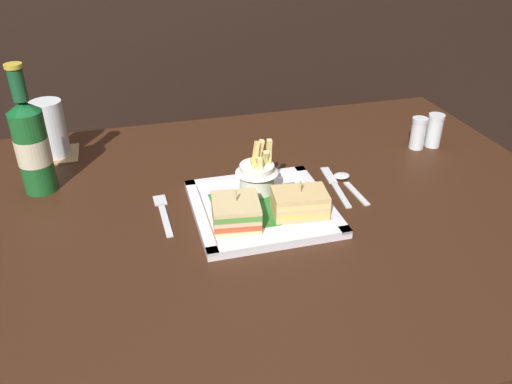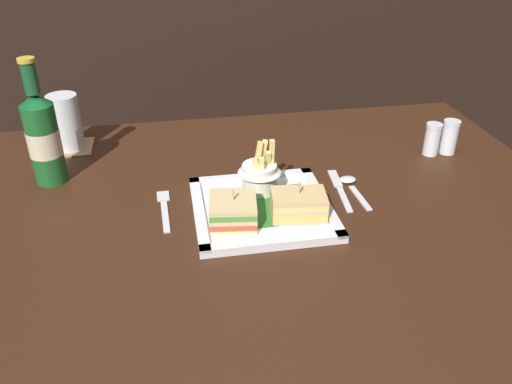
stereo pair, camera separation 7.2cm
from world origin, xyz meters
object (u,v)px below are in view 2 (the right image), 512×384
at_px(water_glass, 66,126).
at_px(sandwich_half_right, 298,205).
at_px(fries_cup, 260,173).
at_px(beer_bottle, 43,137).
at_px(sandwich_half_left, 233,211).
at_px(dining_table, 251,250).
at_px(square_plate, 262,208).
at_px(spoon, 351,184).
at_px(fork, 164,207).
at_px(knife, 339,187).
at_px(salt_shaker, 432,141).
at_px(pepper_shaker, 449,139).

bearing_deg(water_glass, sandwich_half_right, -41.16).
xyz_separation_m(fries_cup, water_glass, (-0.40, 0.29, 0.01)).
height_order(beer_bottle, water_glass, beer_bottle).
distance_m(sandwich_half_right, water_glass, 0.60).
relative_size(sandwich_half_left, beer_bottle, 0.37).
relative_size(dining_table, square_plate, 5.07).
xyz_separation_m(dining_table, beer_bottle, (-0.39, 0.19, 0.20)).
bearing_deg(dining_table, spoon, 13.56).
distance_m(sandwich_half_right, fork, 0.26).
distance_m(square_plate, knife, 0.18).
xyz_separation_m(sandwich_half_left, fries_cup, (0.07, 0.10, 0.02)).
distance_m(square_plate, beer_bottle, 0.46).
bearing_deg(knife, fries_cup, 179.85).
bearing_deg(beer_bottle, fries_cup, -18.26).
distance_m(sandwich_half_left, water_glass, 0.52).
bearing_deg(spoon, sandwich_half_right, -142.52).
distance_m(dining_table, square_plate, 0.11).
height_order(sandwich_half_left, beer_bottle, beer_bottle).
height_order(dining_table, sandwich_half_right, sandwich_half_right).
bearing_deg(beer_bottle, water_glass, 83.59).
xyz_separation_m(sandwich_half_right, beer_bottle, (-0.47, 0.24, 0.07)).
bearing_deg(sandwich_half_left, dining_table, 53.28).
bearing_deg(sandwich_half_left, fries_cup, 56.73).
bearing_deg(beer_bottle, salt_shaker, -1.53).
distance_m(knife, spoon, 0.03).
bearing_deg(water_glass, knife, -27.49).
relative_size(fork, spoon, 1.14).
bearing_deg(pepper_shaker, knife, -158.83).
distance_m(knife, salt_shaker, 0.28).
relative_size(sandwich_half_left, spoon, 0.76).
bearing_deg(knife, sandwich_half_right, -137.93).
distance_m(dining_table, fries_cup, 0.16).
xyz_separation_m(sandwich_half_left, spoon, (0.26, 0.11, -0.03)).
bearing_deg(sandwich_half_left, pepper_shaker, 22.25).
height_order(sandwich_half_left, knife, sandwich_half_left).
xyz_separation_m(fries_cup, knife, (0.16, -0.00, -0.05)).
xyz_separation_m(dining_table, salt_shaker, (0.45, 0.16, 0.13)).
bearing_deg(knife, pepper_shaker, 21.17).
xyz_separation_m(knife, pepper_shaker, (0.30, 0.12, 0.03)).
relative_size(sandwich_half_right, fork, 0.74).
distance_m(sandwich_half_left, spoon, 0.28).
relative_size(sandwich_half_left, salt_shaker, 1.27).
xyz_separation_m(sandwich_half_right, fries_cup, (-0.05, 0.10, 0.02)).
distance_m(square_plate, spoon, 0.21).
xyz_separation_m(sandwich_half_left, knife, (0.23, 0.10, -0.03)).
distance_m(square_plate, sandwich_half_left, 0.08).
xyz_separation_m(water_glass, salt_shaker, (0.82, -0.18, -0.02)).
height_order(square_plate, spoon, square_plate).
xyz_separation_m(square_plate, sandwich_half_right, (0.06, -0.04, 0.03)).
distance_m(fries_cup, beer_bottle, 0.44).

